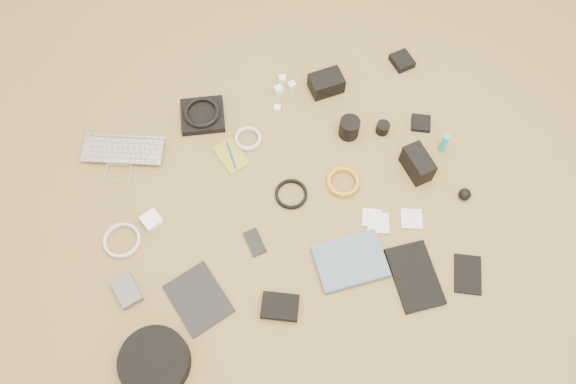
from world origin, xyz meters
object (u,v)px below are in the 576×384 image
object	(u,v)px
laptop	(121,161)
dslr_camera	(326,83)
tablet	(199,299)
headphone_case	(155,362)
phone	(255,242)
paperback	(358,285)

from	to	relation	value
laptop	dslr_camera	bearing A→B (deg)	26.58
tablet	headphone_case	world-z (taller)	headphone_case
laptop	headphone_case	world-z (taller)	headphone_case
laptop	phone	xyz separation A→B (m)	(0.41, -0.46, -0.01)
phone	dslr_camera	bearing A→B (deg)	43.32
phone	paperback	distance (m)	0.40
phone	headphone_case	bearing A→B (deg)	-150.97
laptop	dslr_camera	xyz separation A→B (m)	(0.86, 0.12, 0.03)
paperback	laptop	bearing A→B (deg)	45.55
tablet	paperback	xyz separation A→B (m)	(0.54, -0.10, 0.01)
paperback	headphone_case	bearing A→B (deg)	95.68
laptop	dslr_camera	world-z (taller)	dslr_camera
headphone_case	paperback	world-z (taller)	headphone_case
tablet	dslr_camera	bearing A→B (deg)	27.96
laptop	dslr_camera	distance (m)	0.86
laptop	headphone_case	size ratio (longest dim) A/B	1.37
laptop	paperback	size ratio (longest dim) A/B	1.30
laptop	phone	bearing A→B (deg)	-29.12
tablet	phone	distance (m)	0.28
laptop	tablet	size ratio (longest dim) A/B	1.46
tablet	phone	size ratio (longest dim) A/B	2.13
tablet	headphone_case	distance (m)	0.25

